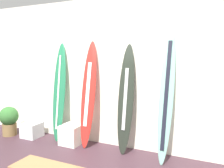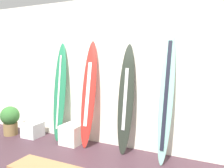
% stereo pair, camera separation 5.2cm
% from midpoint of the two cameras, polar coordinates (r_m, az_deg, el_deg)
% --- Properties ---
extents(wall_back, '(7.20, 0.20, 2.80)m').
position_cam_midpoint_polar(wall_back, '(4.47, 0.28, 2.79)').
color(wall_back, silver).
rests_on(wall_back, ground).
extents(surfboard_emerald, '(0.29, 0.37, 1.99)m').
position_cam_midpoint_polar(surfboard_emerald, '(4.82, -12.40, -2.08)').
color(surfboard_emerald, '#227049').
rests_on(surfboard_emerald, ground).
extents(surfboard_crimson, '(0.31, 0.42, 2.01)m').
position_cam_midpoint_polar(surfboard_crimson, '(4.39, -5.43, -2.51)').
color(surfboard_crimson, red).
rests_on(surfboard_crimson, ground).
extents(surfboard_charcoal, '(0.30, 0.36, 1.94)m').
position_cam_midpoint_polar(surfboard_charcoal, '(4.09, 3.78, -3.87)').
color(surfboard_charcoal, '#252C23').
rests_on(surfboard_charcoal, ground).
extents(surfboard_seafoam, '(0.26, 0.47, 2.20)m').
position_cam_midpoint_polar(surfboard_seafoam, '(3.82, 13.59, -2.94)').
color(surfboard_seafoam, '#80BEAB').
rests_on(surfboard_seafoam, ground).
extents(display_block_left, '(0.38, 0.38, 0.38)m').
position_cam_midpoint_polar(display_block_left, '(4.72, -9.55, -12.11)').
color(display_block_left, white).
rests_on(display_block_left, ground).
extents(display_block_center, '(0.36, 0.36, 0.31)m').
position_cam_midpoint_polar(display_block_center, '(5.33, -18.62, -10.56)').
color(display_block_center, silver).
rests_on(display_block_center, ground).
extents(potted_plant, '(0.40, 0.40, 0.63)m').
position_cam_midpoint_polar(potted_plant, '(5.57, -23.51, -7.89)').
color(potted_plant, olive).
rests_on(potted_plant, ground).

